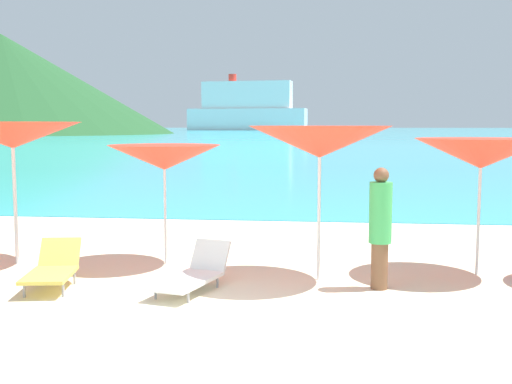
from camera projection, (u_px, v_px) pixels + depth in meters
name	position (u px, v px, depth m)	size (l,w,h in m)	color
ground_plane	(278.00, 216.00, 17.55)	(50.00, 100.00, 0.30)	beige
ocean_water	(330.00, 131.00, 232.83)	(650.00, 440.00, 0.02)	#38B7CC
headland_hill	(3.00, 84.00, 162.25)	(86.38, 86.38, 25.08)	#235128
umbrella_3	(12.00, 135.00, 10.62)	(2.48, 2.48, 2.40)	silver
umbrella_4	(164.00, 158.00, 10.67)	(1.88, 1.88, 2.02)	silver
umbrella_5	(320.00, 142.00, 9.55)	(2.22, 2.22, 2.34)	silver
umbrella_6	(481.00, 154.00, 9.89)	(2.17, 2.17, 2.14)	silver
lounge_chair_4	(53.00, 268.00, 9.23)	(0.83, 1.41, 0.64)	#D8BF4C
lounge_chair_7	(193.00, 274.00, 9.10)	(0.97, 1.63, 0.63)	white
beachgoer_2	(380.00, 225.00, 9.12)	(0.32, 0.32, 1.75)	brown
cruise_ship	(247.00, 109.00, 257.31)	(48.57, 13.80, 22.50)	white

